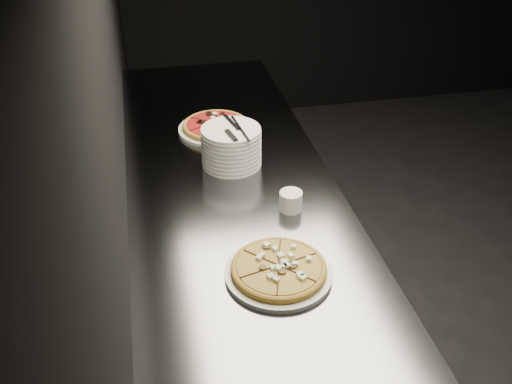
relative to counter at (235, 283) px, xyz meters
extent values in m
cube|color=black|center=(-0.37, 0.00, 0.94)|extent=(0.02, 5.00, 2.80)
cube|color=slate|center=(0.00, 0.00, -0.01)|extent=(0.70, 2.40, 0.90)
cube|color=slate|center=(0.00, 0.00, 0.45)|extent=(0.74, 2.44, 0.02)
cylinder|color=white|center=(0.05, -0.49, 0.47)|extent=(0.31, 0.31, 0.01)
cylinder|color=#B79137|center=(0.05, -0.49, 0.48)|extent=(0.33, 0.33, 0.01)
torus|color=#B79137|center=(0.05, -0.49, 0.49)|extent=(0.33, 0.33, 0.02)
cylinder|color=#E0C44A|center=(0.05, -0.49, 0.49)|extent=(0.29, 0.29, 0.01)
cylinder|color=white|center=(0.01, 0.44, 0.47)|extent=(0.31, 0.31, 0.01)
cylinder|color=#B79137|center=(0.01, 0.44, 0.48)|extent=(0.36, 0.36, 0.01)
torus|color=#B79137|center=(0.01, 0.44, 0.49)|extent=(0.36, 0.36, 0.02)
cylinder|color=#AB1918|center=(0.01, 0.44, 0.49)|extent=(0.32, 0.32, 0.01)
cylinder|color=white|center=(0.03, 0.16, 0.47)|extent=(0.22, 0.22, 0.02)
cylinder|color=white|center=(0.03, 0.16, 0.48)|extent=(0.22, 0.22, 0.02)
cylinder|color=white|center=(0.03, 0.16, 0.50)|extent=(0.22, 0.22, 0.02)
cylinder|color=white|center=(0.03, 0.16, 0.52)|extent=(0.22, 0.22, 0.02)
cylinder|color=white|center=(0.03, 0.16, 0.53)|extent=(0.22, 0.22, 0.02)
cylinder|color=white|center=(0.03, 0.16, 0.55)|extent=(0.22, 0.22, 0.02)
cylinder|color=white|center=(0.03, 0.16, 0.57)|extent=(0.22, 0.22, 0.02)
cylinder|color=white|center=(0.03, 0.16, 0.58)|extent=(0.22, 0.22, 0.02)
cylinder|color=white|center=(0.03, 0.16, 0.60)|extent=(0.22, 0.22, 0.02)
cube|color=silver|center=(0.04, 0.20, 0.61)|extent=(0.05, 0.14, 0.00)
cube|color=black|center=(0.02, 0.10, 0.61)|extent=(0.03, 0.09, 0.01)
cube|color=silver|center=(0.06, 0.15, 0.61)|extent=(0.03, 0.22, 0.00)
cylinder|color=silver|center=(0.17, -0.18, 0.49)|extent=(0.08, 0.08, 0.07)
cylinder|color=black|center=(0.17, -0.18, 0.52)|extent=(0.06, 0.06, 0.01)
camera|label=1|loc=(-0.27, -1.69, 1.56)|focal=40.00mm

